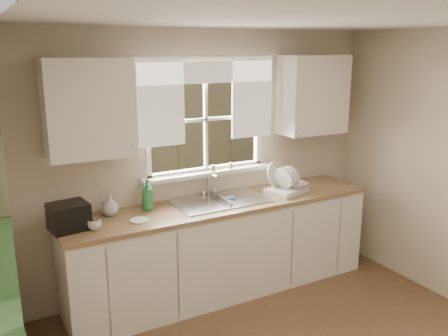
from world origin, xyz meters
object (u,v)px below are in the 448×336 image
soap_bottle_a (147,195)px  cup (94,225)px  dish_rack (286,185)px  black_appliance (69,216)px

soap_bottle_a → cup: soap_bottle_a is taller
dish_rack → cup: size_ratio=4.17×
soap_bottle_a → cup: 0.61m
cup → black_appliance: black_appliance is taller
black_appliance → dish_rack: bearing=-7.6°
dish_rack → black_appliance: 2.11m
black_appliance → soap_bottle_a: bearing=4.9°
soap_bottle_a → black_appliance: size_ratio=0.95×
dish_rack → black_appliance: dish_rack is taller
dish_rack → cup: dish_rack is taller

